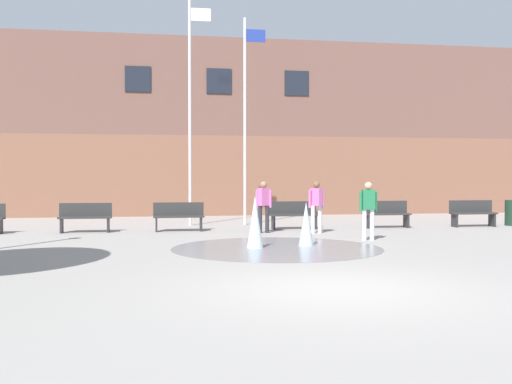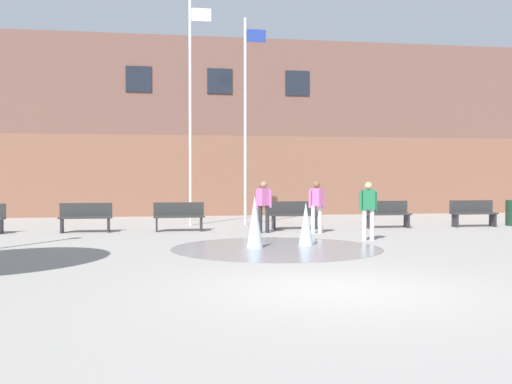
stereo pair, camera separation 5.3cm
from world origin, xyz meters
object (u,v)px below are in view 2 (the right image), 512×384
Objects in this scene: park_bench_under_left_flagpole at (86,217)px; flagpole_right at (246,115)px; park_bench_under_right_flagpole at (294,215)px; park_bench_center at (179,216)px; adult_watching at (368,206)px; flagpole_left at (191,104)px; adult_near_bench at (264,203)px; adult_in_red at (317,203)px; park_bench_far_right at (473,213)px; park_bench_near_trashcan at (386,214)px.

flagpole_right reaches higher than park_bench_under_left_flagpole.
park_bench_center is at bearing -177.37° from park_bench_under_right_flagpole.
park_bench_under_left_flagpole is 8.68m from adult_watching.
flagpole_right is (-2.52, 5.78, 3.02)m from adult_watching.
flagpole_left is at bearing 180.00° from flagpole_right.
park_bench_under_left_flagpole is 2.88m from park_bench_center.
flagpole_left reaches higher than adult_near_bench.
park_bench_under_left_flagpole is at bearing 40.45° from adult_in_red.
adult_near_bench is 5.08m from flagpole_left.
park_bench_under_left_flagpole is 1.00× the size of park_bench_far_right.
flagpole_left is (-4.49, 5.78, 3.36)m from adult_watching.
adult_watching reaches higher than park_bench_center.
adult_watching reaches higher than park_bench_under_right_flagpole.
park_bench_center is 1.00× the size of park_bench_under_right_flagpole.
park_bench_near_trashcan is at bearing 66.23° from adult_watching.
flagpole_left reaches higher than park_bench_under_right_flagpole.
park_bench_under_left_flagpole is 5.56m from adult_near_bench.
park_bench_far_right is at bearing -115.03° from adult_in_red.
park_bench_far_right is at bearing -1.10° from park_bench_near_trashcan.
adult_watching is 1.00× the size of adult_in_red.
park_bench_under_right_flagpole is at bearing -169.18° from adult_near_bench.
park_bench_center is 1.00× the size of park_bench_near_trashcan.
adult_near_bench is at bearing -57.43° from flagpole_left.
park_bench_far_right is at bearing -0.97° from park_bench_under_right_flagpole.
park_bench_under_right_flagpole is at bearing -24.86° from adult_in_red.
adult_in_red is (7.03, -1.39, 0.45)m from park_bench_under_left_flagpole.
adult_watching is at bearing 100.25° from adult_near_bench.
adult_in_red and adult_near_bench have the same top height.
park_bench_under_right_flagpole is at bearing 112.37° from adult_watching.
park_bench_far_right is 6.29m from adult_watching.
flagpole_left is (3.39, 2.16, 3.81)m from park_bench_under_left_flagpole.
flagpole_right is at bearing -121.81° from adult_near_bench.
park_bench_under_right_flagpole is 3.97m from adult_watching.
park_bench_under_left_flagpole is 1.00× the size of park_bench_under_right_flagpole.
flagpole_right reaches higher than adult_in_red.
park_bench_under_right_flagpole is (3.78, 0.17, 0.00)m from park_bench_center.
park_bench_center is 6.98m from park_bench_near_trashcan.
adult_near_bench reaches higher than park_bench_under_right_flagpole.
park_bench_near_trashcan is at bearing -100.92° from adult_in_red.
adult_in_red reaches higher than park_bench_center.
adult_in_red reaches higher than park_bench_near_trashcan.
flagpole_left is at bearing 162.18° from park_bench_near_trashcan.
park_bench_center is 1.00× the size of park_bench_far_right.
park_bench_near_trashcan is (9.86, 0.08, 0.00)m from park_bench_under_left_flagpole.
flagpole_left is at bearing 167.43° from park_bench_far_right.
park_bench_far_right is at bearing 0.07° from park_bench_under_left_flagpole.
adult_near_bench is (-4.42, -1.13, 0.45)m from park_bench_near_trashcan.
adult_in_red is at bearing -152.59° from park_bench_near_trashcan.
adult_watching is (7.88, -3.63, 0.45)m from park_bench_under_left_flagpole.
park_bench_far_right is 7.64m from adult_near_bench.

